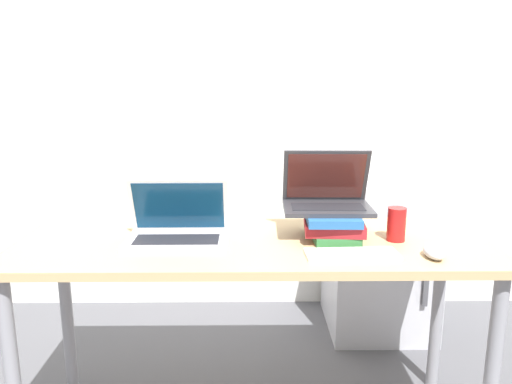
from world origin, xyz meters
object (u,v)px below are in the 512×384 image
(laptop_on_books, at_px, (327,197))
(mini_fridge, at_px, (379,255))
(wireless_keyboard, at_px, (352,254))
(soda_can, at_px, (396,224))
(laptop_left, at_px, (178,229))
(book_stack, at_px, (333,224))
(mouse, at_px, (434,252))

(laptop_on_books, xyz_separation_m, mini_fridge, (0.41, 0.73, -0.49))
(mini_fridge, bearing_deg, wireless_keyboard, -110.03)
(wireless_keyboard, relative_size, soda_can, 2.54)
(laptop_left, relative_size, wireless_keyboard, 1.17)
(laptop_on_books, bearing_deg, mini_fridge, 61.02)
(mini_fridge, bearing_deg, book_stack, -116.55)
(book_stack, xyz_separation_m, soda_can, (0.22, -0.03, 0.01))
(mouse, xyz_separation_m, mini_fridge, (0.09, 0.99, -0.36))
(laptop_left, relative_size, book_stack, 1.35)
(laptop_on_books, relative_size, soda_can, 2.65)
(book_stack, height_order, mini_fridge, book_stack)
(book_stack, bearing_deg, mouse, -36.24)
(wireless_keyboard, height_order, soda_can, soda_can)
(laptop_on_books, bearing_deg, soda_can, -17.42)
(laptop_left, distance_m, book_stack, 0.56)
(wireless_keyboard, bearing_deg, mini_fridge, 69.97)
(book_stack, bearing_deg, laptop_left, -176.86)
(wireless_keyboard, bearing_deg, laptop_on_books, 102.18)
(laptop_left, relative_size, mouse, 3.20)
(wireless_keyboard, relative_size, mouse, 2.74)
(book_stack, relative_size, mini_fridge, 0.33)
(laptop_on_books, height_order, wireless_keyboard, laptop_on_books)
(laptop_left, bearing_deg, book_stack, 3.14)
(wireless_keyboard, distance_m, soda_can, 0.26)
(book_stack, distance_m, soda_can, 0.23)
(mouse, bearing_deg, soda_can, 111.72)
(laptop_on_books, bearing_deg, laptop_left, -172.44)
(laptop_left, xyz_separation_m, mini_fridge, (0.95, 0.81, -0.39))
(laptop_on_books, xyz_separation_m, wireless_keyboard, (0.05, -0.24, -0.14))
(laptop_left, distance_m, mouse, 0.88)
(soda_can, bearing_deg, laptop_left, 179.71)
(book_stack, distance_m, mini_fridge, 0.95)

